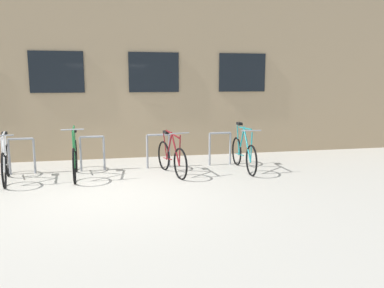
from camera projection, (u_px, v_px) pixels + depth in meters
name	position (u px, v px, depth m)	size (l,w,h in m)	color
ground_plane	(109.00, 194.00, 7.07)	(42.00, 42.00, 0.00)	#B2ADA0
storefront_building	(108.00, 70.00, 13.26)	(28.00, 7.28, 4.75)	tan
bike_rack	(92.00, 150.00, 8.75)	(6.57, 0.05, 0.81)	gray
bicycle_maroon	(172.00, 157.00, 8.47)	(0.53, 1.61, 0.99)	black
bicycle_green	(75.00, 158.00, 8.24)	(0.44, 1.81, 1.11)	black
bicycle_white	(6.00, 163.00, 7.87)	(0.47, 1.70, 1.04)	black
bicycle_teal	(244.00, 153.00, 8.88)	(0.44, 1.78, 1.08)	black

